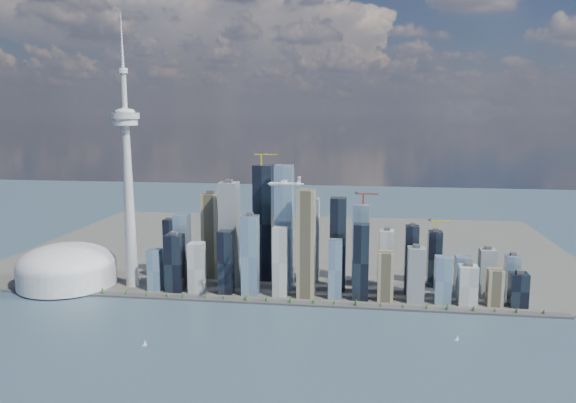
# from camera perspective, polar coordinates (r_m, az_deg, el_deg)

# --- Properties ---
(ground) EXTENTS (4000.00, 4000.00, 0.00)m
(ground) POSITION_cam_1_polar(r_m,az_deg,el_deg) (867.28, -4.92, -15.68)
(ground) COLOR #304854
(ground) RESTS_ON ground
(seawall) EXTENTS (1100.00, 22.00, 4.00)m
(seawall) POSITION_cam_1_polar(r_m,az_deg,el_deg) (1093.89, -1.97, -10.17)
(seawall) COLOR #383838
(seawall) RESTS_ON ground
(land) EXTENTS (1400.00, 900.00, 3.00)m
(land) POSITION_cam_1_polar(r_m,az_deg,el_deg) (1521.34, 0.96, -4.64)
(land) COLOR #4C4C47
(land) RESTS_ON ground
(shoreline_trees) EXTENTS (960.53, 7.20, 8.80)m
(shoreline_trees) POSITION_cam_1_polar(r_m,az_deg,el_deg) (1091.66, -1.97, -9.83)
(shoreline_trees) COLOR #3F2D1E
(shoreline_trees) RESTS_ON seawall
(skyscraper_cluster) EXTENTS (736.00, 142.00, 275.27)m
(skyscraper_cluster) POSITION_cam_1_polar(r_m,az_deg,el_deg) (1144.22, 1.71, -4.92)
(skyscraper_cluster) COLOR black
(skyscraper_cluster) RESTS_ON land
(needle_tower) EXTENTS (56.00, 56.00, 550.50)m
(needle_tower) POSITION_cam_1_polar(r_m,az_deg,el_deg) (1185.64, -15.96, 2.60)
(needle_tower) COLOR #A7A6A1
(needle_tower) RESTS_ON land
(dome_stadium) EXTENTS (200.00, 200.00, 86.00)m
(dome_stadium) POSITION_cam_1_polar(r_m,az_deg,el_deg) (1275.50, -21.55, -6.24)
(dome_stadium) COLOR silver
(dome_stadium) RESTS_ON land
(airplane) EXTENTS (63.36, 55.92, 15.49)m
(airplane) POSITION_cam_1_polar(r_m,az_deg,el_deg) (951.30, -0.29, 1.83)
(airplane) COLOR silver
(airplane) RESTS_ON ground
(sailboat_west) EXTENTS (7.48, 4.15, 10.52)m
(sailboat_west) POSITION_cam_1_polar(r_m,az_deg,el_deg) (934.97, -14.35, -13.82)
(sailboat_west) COLOR white
(sailboat_west) RESTS_ON ground
(sailboat_east) EXTENTS (7.61, 3.20, 10.51)m
(sailboat_east) POSITION_cam_1_polar(r_m,az_deg,el_deg) (965.49, 16.80, -13.17)
(sailboat_east) COLOR white
(sailboat_east) RESTS_ON ground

